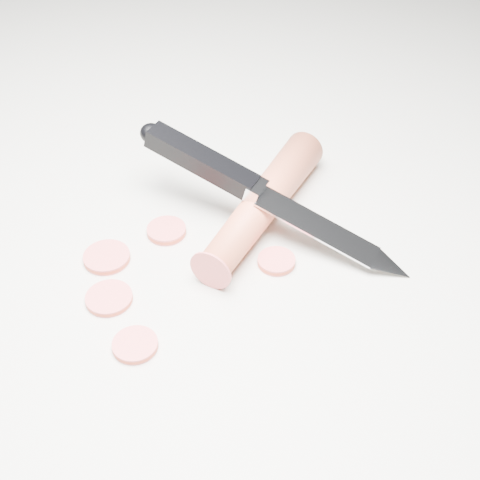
{
  "coord_description": "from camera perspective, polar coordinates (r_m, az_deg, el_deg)",
  "views": [
    {
      "loc": [
        0.08,
        -0.44,
        0.41
      ],
      "look_at": [
        0.07,
        -0.0,
        0.02
      ],
      "focal_mm": 50.0,
      "sensor_mm": 36.0,
      "label": 1
    }
  ],
  "objects": [
    {
      "name": "ground",
      "position": [
        0.61,
        -6.44,
        -0.85
      ],
      "size": [
        2.4,
        2.4,
        0.0
      ],
      "primitive_type": "plane",
      "color": "beige",
      "rests_on": "ground"
    },
    {
      "name": "carrot_slice_3",
      "position": [
        0.6,
        -11.31,
        -1.46
      ],
      "size": [
        0.04,
        0.04,
        0.01
      ],
      "primitive_type": "cylinder",
      "color": "#DE5050",
      "rests_on": "ground"
    },
    {
      "name": "carrot_slice_4",
      "position": [
        0.53,
        -8.94,
        -8.83
      ],
      "size": [
        0.04,
        0.04,
        0.01
      ],
      "primitive_type": "cylinder",
      "color": "#DE5050",
      "rests_on": "ground"
    },
    {
      "name": "carrot",
      "position": [
        0.62,
        1.97,
        3.17
      ],
      "size": [
        0.12,
        0.2,
        0.03
      ],
      "primitive_type": "cylinder",
      "rotation": [
        1.57,
        0.0,
        -0.45
      ],
      "color": "#D05334",
      "rests_on": "ground"
    },
    {
      "name": "carrot_slice_1",
      "position": [
        0.62,
        -6.29,
        0.8
      ],
      "size": [
        0.04,
        0.04,
        0.01
      ],
      "primitive_type": "cylinder",
      "color": "#DE5050",
      "rests_on": "ground"
    },
    {
      "name": "kitchen_knife",
      "position": [
        0.6,
        2.71,
        3.82
      ],
      "size": [
        0.26,
        0.14,
        0.08
      ],
      "primitive_type": null,
      "color": "silver",
      "rests_on": "ground"
    },
    {
      "name": "carrot_slice_0",
      "position": [
        0.59,
        3.13,
        -1.82
      ],
      "size": [
        0.03,
        0.03,
        0.01
      ],
      "primitive_type": "cylinder",
      "color": "#DE5050",
      "rests_on": "ground"
    },
    {
      "name": "carrot_slice_2",
      "position": [
        0.57,
        -11.12,
        -4.89
      ],
      "size": [
        0.04,
        0.04,
        0.01
      ],
      "primitive_type": "cylinder",
      "color": "#DE5050",
      "rests_on": "ground"
    }
  ]
}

